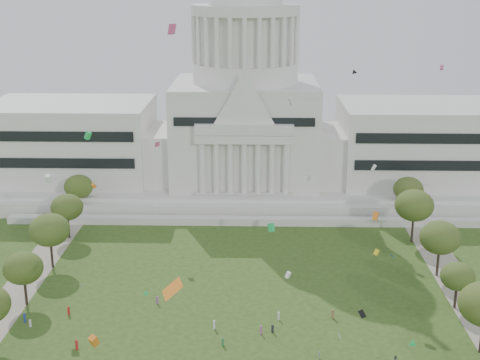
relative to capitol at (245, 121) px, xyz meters
name	(u,v)px	position (x,y,z in m)	size (l,w,h in m)	color
capitol	(245,121)	(0.00, 0.00, 0.00)	(160.00, 64.50, 91.30)	silver
path_left	(1,313)	(-48.00, -83.59, -22.28)	(8.00, 160.00, 0.04)	gray
path_right	(479,319)	(48.00, -83.59, -22.28)	(8.00, 160.00, 0.04)	gray
row_tree_l_3	(23,268)	(-44.09, -79.67, -14.09)	(8.12, 8.12, 11.55)	black
row_tree_r_3	(458,276)	(44.40, -79.10, -15.21)	(7.01, 7.01, 9.98)	black
row_tree_l_4	(50,230)	(-44.08, -61.17, -12.90)	(9.29, 9.29, 13.21)	black
row_tree_r_4	(440,238)	(44.76, -63.55, -13.01)	(9.19, 9.19, 13.06)	black
row_tree_l_5	(67,207)	(-45.22, -42.58, -13.88)	(8.33, 8.33, 11.85)	black
row_tree_r_5	(414,205)	(43.49, -43.40, -12.37)	(9.82, 9.82, 13.96)	black
row_tree_l_6	(79,187)	(-46.87, -24.45, -14.02)	(8.19, 8.19, 11.64)	black
row_tree_r_6	(408,189)	(45.96, -25.46, -13.79)	(8.42, 8.42, 11.97)	black
person_2	(396,360)	(28.05, -100.63, -21.35)	(0.91, 0.56, 1.88)	#4C4C51
person_10	(319,355)	(14.86, -98.82, -21.57)	(0.85, 0.46, 1.44)	silver
distant_crowd	(160,355)	(-13.56, -99.95, -21.41)	(66.71, 39.83, 1.95)	#B21E1E
kite_swarm	(257,213)	(3.49, -103.12, 6.65)	(94.92, 109.53, 65.36)	#E54C8C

